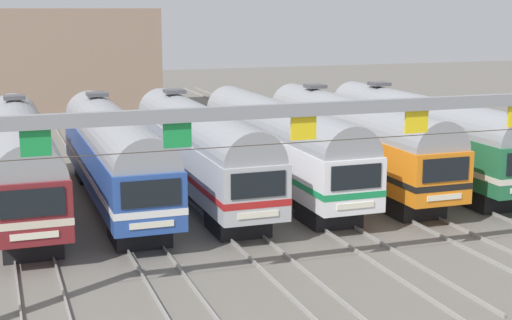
# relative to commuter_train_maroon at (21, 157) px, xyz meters

# --- Properties ---
(ground_plane) EXTENTS (160.00, 160.00, 0.00)m
(ground_plane) POSITION_rel_commuter_train_maroon_xyz_m (10.72, 0.00, -2.69)
(ground_plane) COLOR slate
(track_bed) EXTENTS (22.94, 70.00, 0.15)m
(track_bed) POSITION_rel_commuter_train_maroon_xyz_m (10.72, 17.00, -2.61)
(track_bed) COLOR gray
(track_bed) RESTS_ON ground
(commuter_train_maroon) EXTENTS (2.88, 18.06, 5.05)m
(commuter_train_maroon) POSITION_rel_commuter_train_maroon_xyz_m (0.00, 0.00, 0.00)
(commuter_train_maroon) COLOR maroon
(commuter_train_maroon) RESTS_ON ground
(commuter_train_blue) EXTENTS (2.88, 18.06, 5.05)m
(commuter_train_blue) POSITION_rel_commuter_train_maroon_xyz_m (4.29, 0.00, 0.00)
(commuter_train_blue) COLOR #284C9E
(commuter_train_blue) RESTS_ON ground
(commuter_train_stainless) EXTENTS (2.88, 18.06, 5.05)m
(commuter_train_stainless) POSITION_rel_commuter_train_maroon_xyz_m (8.57, 0.00, 0.00)
(commuter_train_stainless) COLOR #B2B5BA
(commuter_train_stainless) RESTS_ON ground
(commuter_train_white) EXTENTS (2.88, 18.06, 4.77)m
(commuter_train_white) POSITION_rel_commuter_train_maroon_xyz_m (12.86, -0.00, -0.00)
(commuter_train_white) COLOR white
(commuter_train_white) RESTS_ON ground
(commuter_train_orange) EXTENTS (2.88, 18.06, 5.05)m
(commuter_train_orange) POSITION_rel_commuter_train_maroon_xyz_m (17.15, 0.00, 0.00)
(commuter_train_orange) COLOR orange
(commuter_train_orange) RESTS_ON ground
(commuter_train_green) EXTENTS (2.88, 18.06, 5.05)m
(commuter_train_green) POSITION_rel_commuter_train_maroon_xyz_m (21.44, 0.00, 0.00)
(commuter_train_green) COLOR #236B42
(commuter_train_green) RESTS_ON ground
(catenary_gantry) EXTENTS (26.68, 0.44, 6.97)m
(catenary_gantry) POSITION_rel_commuter_train_maroon_xyz_m (10.72, -13.50, 2.68)
(catenary_gantry) COLOR gray
(catenary_gantry) RESTS_ON ground
(maintenance_building) EXTENTS (21.51, 10.00, 9.48)m
(maintenance_building) POSITION_rel_commuter_train_maroon_xyz_m (2.23, 33.23, 2.05)
(maintenance_building) COLOR gray
(maintenance_building) RESTS_ON ground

